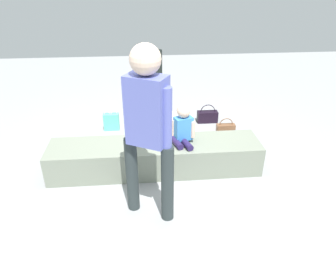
# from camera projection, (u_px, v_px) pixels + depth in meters

# --- Properties ---
(ground_plane) EXTENTS (12.00, 12.00, 0.00)m
(ground_plane) POSITION_uv_depth(u_px,v_px,m) (155.00, 169.00, 3.95)
(ground_plane) COLOR #959799
(concrete_ledge) EXTENTS (2.55, 0.55, 0.37)m
(concrete_ledge) POSITION_uv_depth(u_px,v_px,m) (155.00, 157.00, 3.86)
(concrete_ledge) COLOR gray
(concrete_ledge) RESTS_ON ground_plane
(child_seated) EXTENTS (0.29, 0.35, 0.48)m
(child_seated) POSITION_uv_depth(u_px,v_px,m) (183.00, 126.00, 3.71)
(child_seated) COLOR #291D4F
(child_seated) RESTS_ON concrete_ledge
(adult_standing) EXTENTS (0.46, 0.35, 1.71)m
(adult_standing) POSITION_uv_depth(u_px,v_px,m) (147.00, 122.00, 2.77)
(adult_standing) COLOR #293233
(adult_standing) RESTS_ON ground_plane
(cake_plate) EXTENTS (0.22, 0.22, 0.07)m
(cake_plate) POSITION_uv_depth(u_px,v_px,m) (160.00, 141.00, 3.80)
(cake_plate) COLOR yellow
(cake_plate) RESTS_ON concrete_ledge
(gift_bag) EXTENTS (0.24, 0.10, 0.31)m
(gift_bag) POSITION_uv_depth(u_px,v_px,m) (111.00, 122.00, 4.88)
(gift_bag) COLOR #59C6B2
(gift_bag) RESTS_ON ground_plane
(railing_post) EXTENTS (0.36, 0.36, 1.09)m
(railing_post) POSITION_uv_depth(u_px,v_px,m) (159.00, 91.00, 5.33)
(railing_post) COLOR black
(railing_post) RESTS_ON ground_plane
(water_bottle_near_gift) EXTENTS (0.08, 0.08, 0.23)m
(water_bottle_near_gift) POSITION_uv_depth(u_px,v_px,m) (160.00, 123.00, 4.92)
(water_bottle_near_gift) COLOR silver
(water_bottle_near_gift) RESTS_ON ground_plane
(cake_box_white) EXTENTS (0.36, 0.33, 0.14)m
(cake_box_white) POSITION_uv_depth(u_px,v_px,m) (182.00, 119.00, 5.13)
(cake_box_white) COLOR white
(cake_box_white) RESTS_ON ground_plane
(handbag_black_leather) EXTENTS (0.33, 0.13, 0.30)m
(handbag_black_leather) POSITION_uv_depth(u_px,v_px,m) (207.00, 116.00, 5.14)
(handbag_black_leather) COLOR black
(handbag_black_leather) RESTS_ON ground_plane
(handbag_brown_canvas) EXTENTS (0.27, 0.10, 0.30)m
(handbag_brown_canvas) POSITION_uv_depth(u_px,v_px,m) (226.00, 130.00, 4.69)
(handbag_brown_canvas) COLOR brown
(handbag_brown_canvas) RESTS_ON ground_plane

